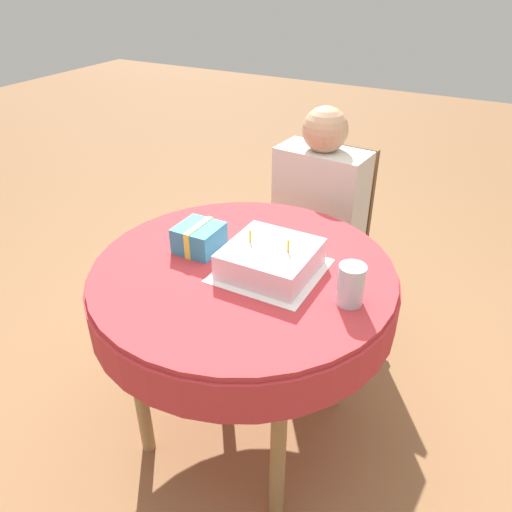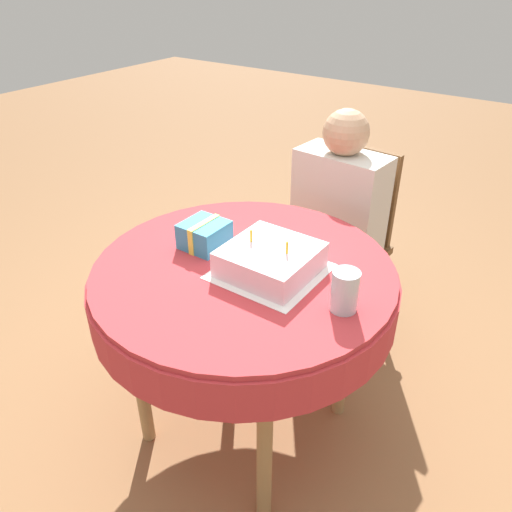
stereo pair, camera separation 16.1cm
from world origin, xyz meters
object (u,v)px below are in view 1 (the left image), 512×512
object	(u,v)px
chair	(324,231)
drinking_glass	(351,285)
person	(318,204)
birthday_cake	(271,259)
gift_box	(199,238)

from	to	relation	value
chair	drinking_glass	xyz separation A→B (m)	(0.41, -0.88, 0.35)
person	drinking_glass	distance (m)	0.91
person	birthday_cake	bearing A→B (deg)	-75.01
person	birthday_cake	distance (m)	0.78
chair	person	world-z (taller)	person
birthday_cake	gift_box	xyz separation A→B (m)	(-0.28, 0.00, 0.00)
person	gift_box	size ratio (longest dim) A/B	7.34
person	gift_box	bearing A→B (deg)	-96.25
chair	gift_box	bearing A→B (deg)	-95.57
birthday_cake	gift_box	bearing A→B (deg)	179.05
birthday_cake	gift_box	world-z (taller)	birthday_cake
person	drinking_glass	world-z (taller)	person
chair	drinking_glass	distance (m)	1.04
drinking_glass	gift_box	world-z (taller)	drinking_glass
person	chair	bearing A→B (deg)	90.00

